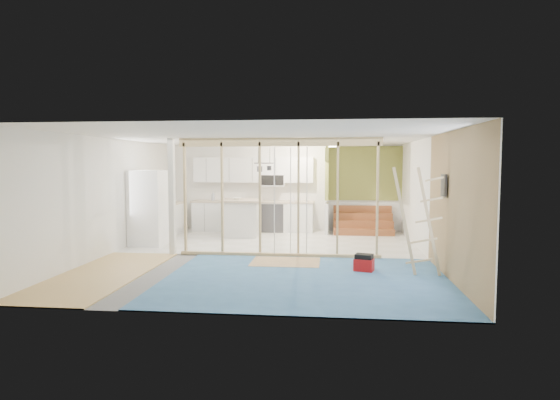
# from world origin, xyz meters

# --- Properties ---
(room) EXTENTS (7.01, 8.01, 2.61)m
(room) POSITION_xyz_m (0.00, 0.00, 1.30)
(room) COLOR slate
(room) RESTS_ON ground
(floor_overlays) EXTENTS (7.00, 8.00, 0.03)m
(floor_overlays) POSITION_xyz_m (0.07, 0.06, 0.01)
(floor_overlays) COLOR silver
(floor_overlays) RESTS_ON room
(stud_frame) EXTENTS (4.66, 0.14, 2.60)m
(stud_frame) POSITION_xyz_m (-0.22, -0.00, 1.58)
(stud_frame) COLOR tan
(stud_frame) RESTS_ON room
(base_cabinets) EXTENTS (4.45, 2.24, 0.93)m
(base_cabinets) POSITION_xyz_m (-1.61, 3.36, 0.47)
(base_cabinets) COLOR silver
(base_cabinets) RESTS_ON room
(upper_cabinets) EXTENTS (3.60, 0.41, 0.85)m
(upper_cabinets) POSITION_xyz_m (-0.84, 3.82, 1.82)
(upper_cabinets) COLOR silver
(upper_cabinets) RESTS_ON room
(green_partition) EXTENTS (2.25, 1.51, 2.60)m
(green_partition) POSITION_xyz_m (2.04, 3.66, 0.94)
(green_partition) COLOR olive
(green_partition) RESTS_ON room
(pot_rack) EXTENTS (0.52, 0.52, 0.72)m
(pot_rack) POSITION_xyz_m (-0.31, 1.89, 2.00)
(pot_rack) COLOR black
(pot_rack) RESTS_ON room
(sheathing_panel) EXTENTS (0.02, 4.00, 2.60)m
(sheathing_panel) POSITION_xyz_m (3.48, -2.00, 1.30)
(sheathing_panel) COLOR #9D8255
(sheathing_panel) RESTS_ON room
(electrical_panel) EXTENTS (0.04, 0.30, 0.40)m
(electrical_panel) POSITION_xyz_m (3.43, -1.40, 1.65)
(electrical_panel) COLOR #3D3D42
(electrical_panel) RESTS_ON room
(ceiling_light) EXTENTS (0.32, 0.32, 0.08)m
(ceiling_light) POSITION_xyz_m (1.40, 3.00, 2.54)
(ceiling_light) COLOR #FFEABF
(ceiling_light) RESTS_ON room
(fridge) EXTENTS (0.84, 0.81, 1.87)m
(fridge) POSITION_xyz_m (-3.06, 1.07, 0.94)
(fridge) COLOR white
(fridge) RESTS_ON room
(island) EXTENTS (1.11, 1.11, 1.05)m
(island) POSITION_xyz_m (-1.05, 2.70, 0.52)
(island) COLOR silver
(island) RESTS_ON room
(bowl) EXTENTS (0.26, 0.26, 0.06)m
(bowl) POSITION_xyz_m (-1.16, 2.64, 1.07)
(bowl) COLOR white
(bowl) RESTS_ON island
(soap_bottle_a) EXTENTS (0.13, 0.13, 0.29)m
(soap_bottle_a) POSITION_xyz_m (-2.09, 3.63, 1.07)
(soap_bottle_a) COLOR #A3A9B6
(soap_bottle_a) RESTS_ON base_cabinets
(soap_bottle_b) EXTENTS (0.09, 0.10, 0.21)m
(soap_bottle_b) POSITION_xyz_m (0.31, 3.68, 1.03)
(soap_bottle_b) COLOR silver
(soap_bottle_b) RESTS_ON base_cabinets
(toolbox) EXTENTS (0.41, 0.35, 0.34)m
(toolbox) POSITION_xyz_m (2.05, -1.23, 0.16)
(toolbox) COLOR #AA0F10
(toolbox) RESTS_ON room
(ladder) EXTENTS (1.06, 0.11, 1.96)m
(ladder) POSITION_xyz_m (3.01, -1.45, 1.00)
(ladder) COLOR tan
(ladder) RESTS_ON room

